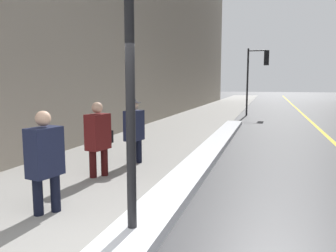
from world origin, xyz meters
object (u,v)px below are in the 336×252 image
(traffic_light_near, at_px, (259,67))
(pedestrian_in_fedora, at_px, (134,128))
(pedestrian_nearside, at_px, (45,158))
(pedestrian_with_shoulder_bag, at_px, (98,136))
(lamp_post, at_px, (129,24))

(traffic_light_near, distance_m, pedestrian_in_fedora, 14.24)
(traffic_light_near, xyz_separation_m, pedestrian_nearside, (-2.57, -17.23, -2.13))
(traffic_light_near, height_order, pedestrian_with_shoulder_bag, traffic_light_near)
(lamp_post, relative_size, pedestrian_with_shoulder_bag, 2.77)
(lamp_post, distance_m, pedestrian_with_shoulder_bag, 3.58)
(pedestrian_with_shoulder_bag, bearing_deg, pedestrian_nearside, 17.04)
(traffic_light_near, xyz_separation_m, pedestrian_with_shoulder_bag, (-2.80, -15.16, -2.12))
(pedestrian_nearside, xyz_separation_m, pedestrian_with_shoulder_bag, (-0.23, 2.06, 0.01))
(pedestrian_with_shoulder_bag, bearing_deg, traffic_light_near, -179.80)
(pedestrian_in_fedora, bearing_deg, traffic_light_near, -179.68)
(traffic_light_near, xyz_separation_m, pedestrian_in_fedora, (-2.53, -13.85, -2.10))
(pedestrian_with_shoulder_bag, bearing_deg, pedestrian_in_fedora, 178.95)
(pedestrian_nearside, bearing_deg, traffic_light_near, -177.82)
(pedestrian_with_shoulder_bag, xyz_separation_m, pedestrian_in_fedora, (0.27, 1.31, 0.02))
(lamp_post, height_order, pedestrian_in_fedora, lamp_post)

